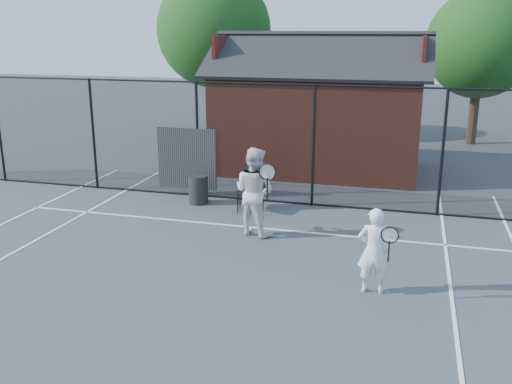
% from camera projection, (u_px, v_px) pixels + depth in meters
% --- Properties ---
extents(ground, '(80.00, 80.00, 0.00)m').
position_uv_depth(ground, '(204.00, 283.00, 9.87)').
color(ground, '#404449').
rests_on(ground, ground).
extents(court_lines, '(11.02, 18.00, 0.01)m').
position_uv_depth(court_lines, '(174.00, 319.00, 8.64)').
color(court_lines, white).
rests_on(court_lines, ground).
extents(fence, '(22.04, 3.00, 3.00)m').
position_uv_depth(fence, '(261.00, 146.00, 14.18)').
color(fence, black).
rests_on(fence, ground).
extents(clubhouse, '(6.50, 4.36, 4.19)m').
position_uv_depth(clubhouse, '(320.00, 117.00, 17.64)').
color(clubhouse, maroon).
rests_on(clubhouse, ground).
extents(tree_left, '(4.48, 4.48, 6.44)m').
position_uv_depth(tree_left, '(214.00, 30.00, 22.37)').
color(tree_left, black).
rests_on(tree_left, ground).
extents(tree_right, '(3.97, 3.97, 5.70)m').
position_uv_depth(tree_right, '(481.00, 44.00, 20.89)').
color(tree_right, black).
rests_on(tree_right, ground).
extents(player_front, '(0.67, 0.50, 1.47)m').
position_uv_depth(player_front, '(374.00, 251.00, 9.36)').
color(player_front, white).
rests_on(player_front, ground).
extents(player_back, '(1.12, 0.98, 1.89)m').
position_uv_depth(player_back, '(254.00, 191.00, 12.02)').
color(player_back, silver).
rests_on(player_back, ground).
extents(chair_left, '(0.66, 0.67, 1.12)m').
position_uv_depth(chair_left, '(250.00, 189.00, 13.60)').
color(chair_left, black).
rests_on(chair_left, ground).
extents(chair_right, '(0.44, 0.46, 0.90)m').
position_uv_depth(chair_right, '(249.00, 190.00, 13.89)').
color(chair_right, black).
rests_on(chair_right, ground).
extents(waste_bin, '(0.56, 0.56, 0.72)m').
position_uv_depth(waste_bin, '(198.00, 189.00, 14.32)').
color(waste_bin, '#252525').
rests_on(waste_bin, ground).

